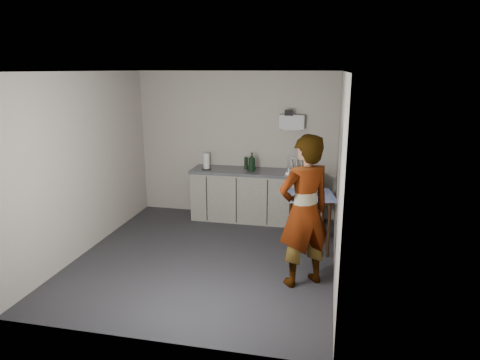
% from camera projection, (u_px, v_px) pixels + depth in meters
% --- Properties ---
extents(ground, '(4.00, 4.00, 0.00)m').
position_uv_depth(ground, '(206.00, 257.00, 6.16)').
color(ground, '#29292E').
rests_on(ground, ground).
extents(wall_back, '(3.60, 0.02, 2.60)m').
position_uv_depth(wall_back, '(236.00, 145.00, 7.72)').
color(wall_back, beige).
rests_on(wall_back, ground).
extents(wall_right, '(0.02, 4.00, 2.60)m').
position_uv_depth(wall_right, '(338.00, 176.00, 5.47)').
color(wall_right, beige).
rests_on(wall_right, ground).
extents(wall_left, '(0.02, 4.00, 2.60)m').
position_uv_depth(wall_left, '(86.00, 163.00, 6.20)').
color(wall_left, beige).
rests_on(wall_left, ground).
extents(ceiling, '(3.60, 4.00, 0.01)m').
position_uv_depth(ceiling, '(202.00, 72.00, 5.51)').
color(ceiling, silver).
rests_on(ceiling, wall_back).
extents(kitchen_counter, '(2.24, 0.62, 0.91)m').
position_uv_depth(kitchen_counter, '(255.00, 197.00, 7.58)').
color(kitchen_counter, black).
rests_on(kitchen_counter, ground).
extents(wall_shelf, '(0.42, 0.18, 0.37)m').
position_uv_depth(wall_shelf, '(292.00, 122.00, 7.34)').
color(wall_shelf, white).
rests_on(wall_shelf, ground).
extents(side_table, '(0.80, 0.80, 0.87)m').
position_uv_depth(side_table, '(310.00, 201.00, 6.23)').
color(side_table, black).
rests_on(side_table, ground).
extents(standing_man, '(0.83, 0.78, 1.90)m').
position_uv_depth(standing_man, '(304.00, 212.00, 5.18)').
color(standing_man, '#B2A593').
rests_on(standing_man, ground).
extents(soap_bottle, '(0.17, 0.17, 0.33)m').
position_uv_depth(soap_bottle, '(252.00, 162.00, 7.36)').
color(soap_bottle, black).
rests_on(soap_bottle, kitchen_counter).
extents(soda_can, '(0.07, 0.07, 0.12)m').
position_uv_depth(soda_can, '(251.00, 166.00, 7.53)').
color(soda_can, red).
rests_on(soda_can, kitchen_counter).
extents(dark_bottle, '(0.06, 0.06, 0.22)m').
position_uv_depth(dark_bottle, '(246.00, 163.00, 7.53)').
color(dark_bottle, black).
rests_on(dark_bottle, kitchen_counter).
extents(paper_towel, '(0.16, 0.16, 0.29)m').
position_uv_depth(paper_towel, '(206.00, 162.00, 7.52)').
color(paper_towel, black).
rests_on(paper_towel, kitchen_counter).
extents(dish_rack, '(0.40, 0.30, 0.28)m').
position_uv_depth(dish_rack, '(298.00, 169.00, 7.31)').
color(dish_rack, silver).
rests_on(dish_rack, kitchen_counter).
extents(bakery_box, '(0.31, 0.31, 0.38)m').
position_uv_depth(bakery_box, '(307.00, 188.00, 6.22)').
color(bakery_box, white).
rests_on(bakery_box, side_table).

